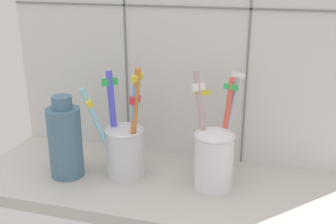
{
  "coord_description": "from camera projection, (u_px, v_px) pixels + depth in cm",
  "views": [
    {
      "loc": [
        16.64,
        -56.87,
        35.41
      ],
      "look_at": [
        0.0,
        0.88,
        13.79
      ],
      "focal_mm": 44.45,
      "sensor_mm": 36.0,
      "label": 1
    }
  ],
  "objects": [
    {
      "name": "ceramic_vase",
      "position": [
        65.0,
        140.0,
        0.68
      ],
      "size": [
        5.48,
        5.48,
        13.77
      ],
      "color": "slate",
      "rests_on": "counter_slab"
    },
    {
      "name": "toothbrush_cup_right",
      "position": [
        214.0,
        155.0,
        0.65
      ],
      "size": [
        8.06,
        10.09,
        18.12
      ],
      "color": "white",
      "rests_on": "counter_slab"
    },
    {
      "name": "toothbrush_cup_left",
      "position": [
        124.0,
        146.0,
        0.68
      ],
      "size": [
        9.5,
        7.26,
        18.72
      ],
      "color": "silver",
      "rests_on": "counter_slab"
    },
    {
      "name": "counter_slab",
      "position": [
        166.0,
        188.0,
        0.67
      ],
      "size": [
        64.0,
        22.0,
        2.0
      ],
      "primitive_type": "cube",
      "color": "#BCB7AD",
      "rests_on": "ground"
    },
    {
      "name": "tile_wall_back",
      "position": [
        186.0,
        43.0,
        0.71
      ],
      "size": [
        64.0,
        2.2,
        45.0
      ],
      "color": "silver",
      "rests_on": "ground"
    }
  ]
}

